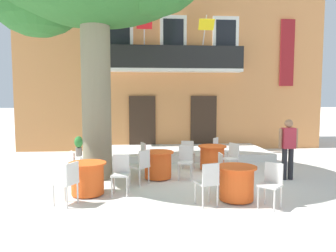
% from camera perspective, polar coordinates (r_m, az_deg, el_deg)
% --- Properties ---
extents(ground_plane, '(120.00, 120.00, 0.00)m').
position_cam_1_polar(ground_plane, '(9.07, 7.78, -9.30)').
color(ground_plane, silver).
extents(building_facade, '(13.00, 5.09, 7.50)m').
position_cam_1_polar(building_facade, '(15.69, 0.21, 10.61)').
color(building_facade, '#CC844C').
rests_on(building_facade, ground).
extents(entrance_step_platform, '(6.77, 2.76, 0.25)m').
position_cam_1_polar(entrance_step_platform, '(12.44, 1.52, -4.71)').
color(entrance_step_platform, silver).
rests_on(entrance_step_platform, ground).
extents(cafe_table_near_tree, '(0.86, 0.86, 0.76)m').
position_cam_1_polar(cafe_table_near_tree, '(8.98, -1.78, -6.83)').
color(cafe_table_near_tree, '#EA561E').
rests_on(cafe_table_near_tree, ground).
extents(cafe_chair_near_tree_0, '(0.50, 0.50, 0.91)m').
position_cam_1_polar(cafe_chair_near_tree_0, '(9.62, -3.80, -5.20)').
color(cafe_chair_near_tree_0, silver).
rests_on(cafe_chair_near_tree_0, ground).
extents(cafe_chair_near_tree_1, '(0.57, 0.57, 0.91)m').
position_cam_1_polar(cafe_chair_near_tree_1, '(8.35, -4.71, -6.79)').
color(cafe_chair_near_tree_1, silver).
rests_on(cafe_chair_near_tree_1, ground).
extents(cafe_chair_near_tree_2, '(0.47, 0.47, 0.91)m').
position_cam_1_polar(cafe_chair_near_tree_2, '(8.95, 3.07, -5.97)').
color(cafe_chair_near_tree_2, silver).
rests_on(cafe_chair_near_tree_2, ground).
extents(cafe_table_middle, '(0.86, 0.86, 0.76)m').
position_cam_1_polar(cafe_table_middle, '(7.74, -14.00, -8.93)').
color(cafe_table_middle, '#EA561E').
rests_on(cafe_table_middle, ground).
extents(cafe_chair_middle_0, '(0.54, 0.54, 0.91)m').
position_cam_1_polar(cafe_chair_middle_0, '(7.09, -17.18, -9.17)').
color(cafe_chair_middle_0, silver).
rests_on(cafe_chair_middle_0, ground).
extents(cafe_chair_middle_1, '(0.43, 0.43, 0.91)m').
position_cam_1_polar(cafe_chair_middle_1, '(7.64, -8.36, -7.95)').
color(cafe_chair_middle_1, silver).
rests_on(cafe_chair_middle_1, ground).
extents(cafe_chair_middle_2, '(0.52, 0.52, 0.91)m').
position_cam_1_polar(cafe_chair_middle_2, '(8.41, -15.74, -6.89)').
color(cafe_chair_middle_2, silver).
rests_on(cafe_chair_middle_2, ground).
extents(cafe_table_front, '(0.86, 0.86, 0.76)m').
position_cam_1_polar(cafe_table_front, '(7.29, 12.00, -9.78)').
color(cafe_table_front, '#EA561E').
rests_on(cafe_table_front, ground).
extents(cafe_chair_front_0, '(0.57, 0.57, 0.91)m').
position_cam_1_polar(cafe_chair_front_0, '(7.01, 17.79, -9.36)').
color(cafe_chair_front_0, silver).
rests_on(cafe_chair_front_0, ground).
extents(cafe_chair_front_1, '(0.40, 0.40, 0.91)m').
position_cam_1_polar(cafe_chair_front_1, '(7.94, 9.99, -7.49)').
color(cafe_chair_front_1, silver).
rests_on(cafe_chair_front_1, ground).
extents(cafe_chair_front_2, '(0.50, 0.50, 0.91)m').
position_cam_1_polar(cafe_chair_front_2, '(6.80, 7.09, -9.59)').
color(cafe_chair_front_2, silver).
rests_on(cafe_chair_front_2, ground).
extents(cafe_table_far_side, '(0.86, 0.86, 0.76)m').
position_cam_1_polar(cafe_table_far_side, '(10.12, 7.80, -5.50)').
color(cafe_table_far_side, '#EA561E').
rests_on(cafe_table_far_side, ground).
extents(cafe_chair_far_side_0, '(0.56, 0.56, 0.91)m').
position_cam_1_polar(cafe_chair_far_side_0, '(10.82, 8.91, -4.10)').
color(cafe_chair_far_side_0, silver).
rests_on(cafe_chair_far_side_0, ground).
extents(cafe_chair_far_side_1, '(0.49, 0.49, 0.91)m').
position_cam_1_polar(cafe_chair_far_side_1, '(10.10, 3.52, -4.70)').
color(cafe_chair_far_side_1, silver).
rests_on(cafe_chair_far_side_1, ground).
extents(cafe_chair_far_side_2, '(0.54, 0.54, 0.91)m').
position_cam_1_polar(cafe_chair_far_side_2, '(9.61, 11.11, -5.30)').
color(cafe_chair_far_side_2, silver).
rests_on(cafe_chair_far_side_2, ground).
extents(ground_planter_left, '(0.32, 0.32, 0.76)m').
position_cam_1_polar(ground_planter_left, '(12.82, -15.49, -3.24)').
color(ground_planter_left, slate).
rests_on(ground_planter_left, ground).
extents(pedestrian_near_entrance, '(0.53, 0.24, 1.65)m').
position_cam_1_polar(pedestrian_near_entrance, '(9.37, 20.43, -3.28)').
color(pedestrian_near_entrance, '#232328').
rests_on(pedestrian_near_entrance, ground).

